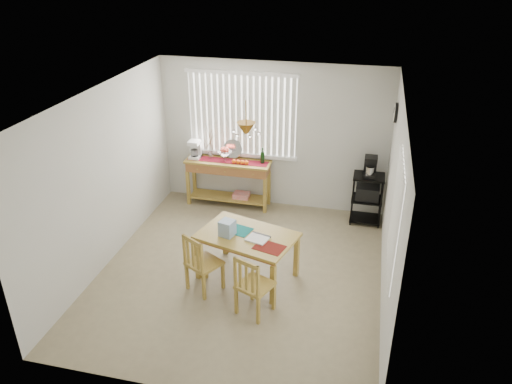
% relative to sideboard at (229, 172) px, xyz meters
% --- Properties ---
extents(ground, '(4.00, 4.50, 0.01)m').
position_rel_sideboard_xyz_m(ground, '(0.75, -2.02, -0.65)').
color(ground, gray).
extents(room_shell, '(4.20, 4.70, 2.70)m').
position_rel_sideboard_xyz_m(room_shell, '(0.75, -2.00, 1.05)').
color(room_shell, beige).
rests_on(room_shell, ground).
extents(sideboard, '(1.52, 0.43, 0.86)m').
position_rel_sideboard_xyz_m(sideboard, '(0.00, 0.00, 0.00)').
color(sideboard, '#A68838').
rests_on(sideboard, ground).
extents(sideboard_items, '(1.45, 0.36, 0.66)m').
position_rel_sideboard_xyz_m(sideboard_items, '(-0.24, 0.01, 0.35)').
color(sideboard_items, maroon).
rests_on(sideboard_items, sideboard).
extents(wire_cart, '(0.51, 0.41, 0.87)m').
position_rel_sideboard_xyz_m(wire_cart, '(2.45, -0.08, -0.12)').
color(wire_cart, black).
rests_on(wire_cart, ground).
extents(cart_items, '(0.20, 0.24, 0.36)m').
position_rel_sideboard_xyz_m(cart_items, '(2.45, -0.07, 0.39)').
color(cart_items, black).
rests_on(cart_items, wire_cart).
extents(dining_table, '(1.48, 1.16, 0.70)m').
position_rel_sideboard_xyz_m(dining_table, '(0.87, -2.10, -0.02)').
color(dining_table, '#A68838').
rests_on(dining_table, ground).
extents(table_items, '(0.99, 0.72, 0.22)m').
position_rel_sideboard_xyz_m(table_items, '(0.72, -2.17, 0.14)').
color(table_items, '#126967').
rests_on(table_items, dining_table).
extents(chair_left, '(0.56, 0.56, 0.88)m').
position_rel_sideboard_xyz_m(chair_left, '(0.35, -2.54, -0.21)').
color(chair_left, '#A68838').
rests_on(chair_left, ground).
extents(chair_right, '(0.53, 0.53, 0.87)m').
position_rel_sideboard_xyz_m(chair_right, '(1.14, -2.85, -0.21)').
color(chair_right, '#A68838').
rests_on(chair_right, ground).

